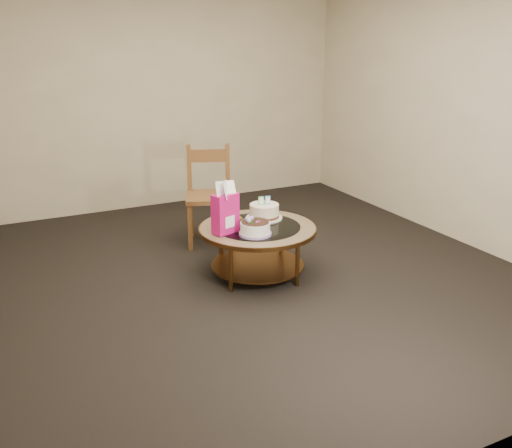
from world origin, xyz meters
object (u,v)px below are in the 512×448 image
gift_bag (225,208)px  cream_cake (264,212)px  dining_chair (209,195)px  coffee_table (258,235)px  decorated_cake (255,229)px

gift_bag → cream_cake: bearing=5.2°
gift_bag → dining_chair: bearing=58.4°
coffee_table → cream_cake: size_ratio=3.14×
cream_cake → dining_chair: (-0.20, 0.82, -0.03)m
coffee_table → cream_cake: (0.15, 0.16, 0.14)m
decorated_cake → gift_bag: bearing=141.0°
gift_bag → dining_chair: 1.05m
coffee_table → gift_bag: gift_bag is taller
gift_bag → dining_chair: dining_chair is taller
cream_cake → dining_chair: dining_chair is taller
gift_bag → dining_chair: size_ratio=0.44×
decorated_cake → cream_cake: 0.44m
decorated_cake → coffee_table: bearing=57.7°
coffee_table → dining_chair: size_ratio=1.04×
dining_chair → decorated_cake: bearing=-71.3°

